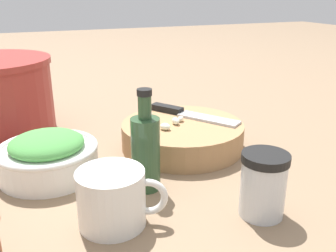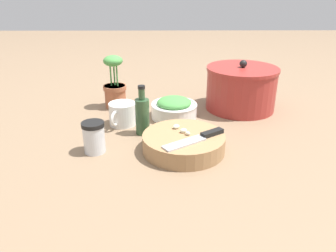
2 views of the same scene
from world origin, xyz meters
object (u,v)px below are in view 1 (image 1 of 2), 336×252
at_px(cutting_board, 182,135).
at_px(chef_knife, 188,114).
at_px(spice_jar, 263,184).
at_px(coffee_mug, 113,198).
at_px(garlic_cloves, 172,123).
at_px(oil_bottle, 146,151).
at_px(herb_bowl, 48,155).

xyz_separation_m(cutting_board, chef_knife, (0.04, -0.03, 0.03)).
relative_size(chef_knife, spice_jar, 1.96).
bearing_deg(coffee_mug, chef_knife, -42.84).
distance_m(chef_knife, garlic_cloves, 0.07).
relative_size(chef_knife, garlic_cloves, 2.68).
relative_size(cutting_board, oil_bottle, 1.48).
xyz_separation_m(cutting_board, garlic_cloves, (-0.01, 0.02, 0.03)).
relative_size(garlic_cloves, herb_bowl, 0.40).
bearing_deg(coffee_mug, garlic_cloves, -40.93).
bearing_deg(cutting_board, coffee_mug, 136.18).
relative_size(cutting_board, spice_jar, 2.60).
distance_m(herb_bowl, coffee_mug, 0.19).
bearing_deg(coffee_mug, cutting_board, -43.82).
bearing_deg(spice_jar, chef_knife, -4.95).
xyz_separation_m(herb_bowl, coffee_mug, (-0.18, -0.07, 0.00)).
distance_m(garlic_cloves, coffee_mug, 0.26).
bearing_deg(cutting_board, spice_jar, -179.21).
bearing_deg(chef_knife, herb_bowl, -22.21).
bearing_deg(oil_bottle, herb_bowl, 52.53).
height_order(herb_bowl, coffee_mug, coffee_mug).
relative_size(chef_knife, coffee_mug, 1.56).
bearing_deg(herb_bowl, coffee_mug, -160.18).
bearing_deg(cutting_board, garlic_cloves, 105.27).
distance_m(spice_jar, oil_bottle, 0.18).
distance_m(chef_knife, herb_bowl, 0.30).
height_order(coffee_mug, oil_bottle, oil_bottle).
height_order(spice_jar, coffee_mug, spice_jar).
bearing_deg(oil_bottle, cutting_board, -43.59).
height_order(cutting_board, herb_bowl, herb_bowl).
bearing_deg(cutting_board, herb_bowl, 94.74).
height_order(garlic_cloves, herb_bowl, herb_bowl).
bearing_deg(herb_bowl, garlic_cloves, -86.39).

